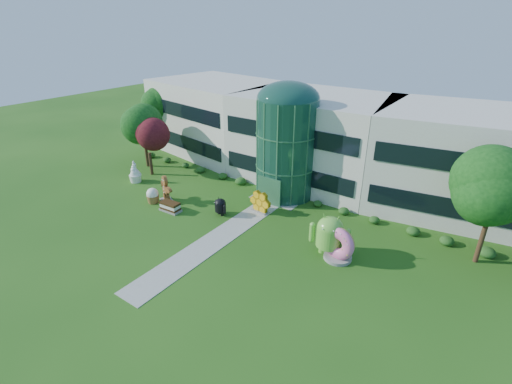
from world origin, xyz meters
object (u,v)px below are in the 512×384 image
Objects in this scene: android_black at (220,205)px; donut at (339,243)px; gingerbread at (166,188)px; android_green at (330,233)px.

android_black is 11.84m from donut.
android_black is at bearing 32.51° from gingerbread.
android_green is 1.07m from donut.
gingerbread reaches higher than android_black.
android_green is at bearing 27.51° from gingerbread.
donut is at bearing 15.69° from android_black.
gingerbread is at bearing -155.22° from android_black.
android_black is (-10.90, -0.02, -0.90)m from android_green.
android_black is 6.38m from gingerbread.
donut is at bearing 26.59° from gingerbread.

